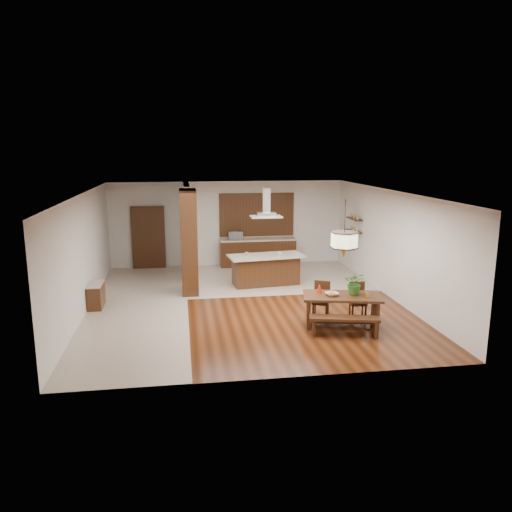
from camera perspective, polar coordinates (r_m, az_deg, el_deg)
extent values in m
plane|color=#3A1A0A|center=(13.23, -1.29, -5.34)|extent=(9.00, 9.00, 0.00)
cube|color=white|center=(12.67, -1.35, 7.27)|extent=(8.00, 9.00, 0.04)
cube|color=silver|center=(17.28, -3.24, 3.71)|extent=(8.00, 0.04, 2.90)
cube|color=silver|center=(8.56, 2.57, -5.00)|extent=(8.00, 0.04, 2.90)
cube|color=silver|center=(12.99, -19.10, 0.26)|extent=(0.04, 9.00, 2.90)
cube|color=silver|center=(13.95, 15.20, 1.28)|extent=(0.04, 9.00, 2.90)
cube|color=beige|center=(13.18, -13.29, -5.72)|extent=(2.50, 9.00, 0.01)
cube|color=beige|center=(15.80, 2.04, -2.43)|extent=(5.50, 4.00, 0.01)
cube|color=#412110|center=(12.67, -1.35, 7.21)|extent=(8.00, 9.00, 0.02)
cube|color=black|center=(13.95, -7.67, 1.60)|extent=(0.45, 1.00, 2.90)
cube|color=silver|center=(16.02, -7.83, 2.95)|extent=(0.18, 2.40, 2.90)
cube|color=black|center=(13.42, -17.82, -4.29)|extent=(0.37, 0.88, 0.63)
cube|color=black|center=(17.20, -12.19, 2.07)|extent=(1.10, 0.20, 2.10)
cube|color=black|center=(17.28, 0.19, 0.36)|extent=(2.60, 0.60, 0.90)
cube|color=beige|center=(17.19, 0.19, 1.91)|extent=(2.60, 0.62, 0.05)
cube|color=#A96732|center=(17.32, 0.06, 4.75)|extent=(2.60, 0.08, 1.50)
cube|color=black|center=(16.29, 11.12, 2.81)|extent=(0.26, 0.90, 0.04)
cube|color=black|center=(16.23, 11.17, 4.20)|extent=(0.26, 0.90, 0.04)
cube|color=black|center=(11.51, 9.81, -4.56)|extent=(1.90, 1.23, 0.06)
cube|color=black|center=(11.56, 5.98, -6.26)|extent=(0.23, 0.70, 0.67)
cube|color=black|center=(11.72, 13.46, -6.28)|extent=(0.23, 0.70, 0.67)
imported|color=#2E6722|center=(11.54, 11.25, -3.07)|extent=(0.60, 0.56, 0.53)
imported|color=#B7AEA0|center=(11.41, 8.64, -4.33)|extent=(0.34, 0.34, 0.07)
cone|color=#AE230C|center=(11.56, 7.24, -3.67)|extent=(0.19, 0.19, 0.23)
cylinder|color=gold|center=(11.43, 12.58, -4.37)|extent=(0.09, 0.09, 0.10)
cube|color=black|center=(14.84, 1.12, -1.68)|extent=(1.99, 0.95, 0.86)
cube|color=beige|center=(14.69, 1.16, 0.00)|extent=(2.30, 1.23, 0.05)
imported|color=silver|center=(14.69, 2.75, 0.26)|extent=(0.13, 0.13, 0.09)
imported|color=silver|center=(17.06, -2.36, 2.37)|extent=(0.49, 0.34, 0.27)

